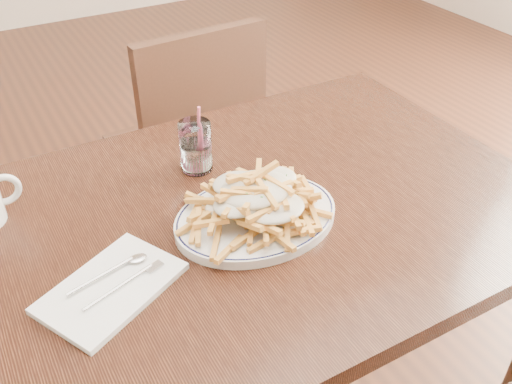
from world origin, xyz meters
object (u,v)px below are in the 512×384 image
fries_plate (256,217)px  water_glass (196,149)px  chair_far (192,138)px  loaded_fries (256,195)px  table (244,240)px

fries_plate → water_glass: (-0.02, 0.22, 0.04)m
fries_plate → chair_far: bearing=76.2°
fries_plate → water_glass: bearing=95.2°
fries_plate → water_glass: 0.23m
loaded_fries → water_glass: 0.22m
table → loaded_fries: bearing=-87.8°
fries_plate → loaded_fries: loaded_fries is taller
loaded_fries → fries_plate: bearing=-91.8°
loaded_fries → water_glass: water_glass is taller
chair_far → loaded_fries: 0.83m
chair_far → fries_plate: chair_far is taller
chair_far → loaded_fries: (-0.18, -0.74, 0.31)m
chair_far → fries_plate: (-0.18, -0.74, 0.26)m
chair_far → table: bearing=-104.8°
chair_far → fries_plate: size_ratio=2.25×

